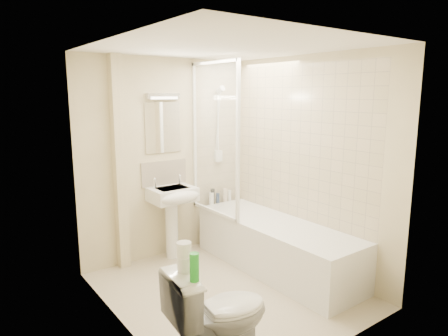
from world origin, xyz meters
TOP-DOWN VIEW (x-y plane):
  - floor at (0.00, 0.00)m, footprint 2.50×2.50m
  - wall_back at (0.00, 1.25)m, footprint 2.20×0.02m
  - wall_left at (-1.10, 0.00)m, footprint 0.02×2.50m
  - wall_right at (1.10, 0.00)m, footprint 0.02×2.50m
  - ceiling at (0.00, 0.00)m, footprint 2.20×2.50m
  - tile_back at (0.75, 1.24)m, footprint 0.70×0.01m
  - tile_right at (1.09, 0.09)m, footprint 0.01×2.10m
  - pipe_boxing at (-0.62, 1.19)m, footprint 0.12×0.12m
  - splashback at (-0.04, 1.24)m, footprint 0.60×0.02m
  - mirror at (-0.04, 1.24)m, footprint 0.46×0.01m
  - strip_light at (-0.04, 1.22)m, footprint 0.42×0.07m
  - bathtub at (0.75, 0.09)m, footprint 0.70×2.10m
  - shower_screen at (0.40, 0.80)m, footprint 0.04×0.92m
  - shower_fixture at (0.75, 1.19)m, footprint 0.10×0.16m
  - pedestal_sink at (-0.04, 1.01)m, footprint 0.52×0.48m
  - bottle_white_a at (0.60, 1.16)m, footprint 0.06×0.06m
  - bottle_black_b at (0.62, 1.16)m, footprint 0.06×0.06m
  - bottle_blue at (0.70, 1.16)m, footprint 0.05×0.05m
  - bottle_cream at (0.83, 1.16)m, footprint 0.06×0.06m
  - bottle_white_b at (0.90, 1.16)m, footprint 0.05×0.05m
  - toilet at (-0.72, -0.85)m, footprint 0.61×0.86m
  - toilet_roll_lower at (-0.96, -0.79)m, footprint 0.12×0.12m
  - toilet_roll_upper at (-0.96, -0.78)m, footprint 0.10×0.10m
  - green_bottle at (-0.99, -0.95)m, footprint 0.06×0.06m

SIDE VIEW (x-z plane):
  - floor at x=0.00m, z-range 0.00..0.00m
  - bathtub at x=0.75m, z-range 0.01..0.56m
  - toilet at x=-0.72m, z-range 0.00..0.77m
  - bottle_blue at x=0.70m, z-range 0.55..0.68m
  - bottle_white_b at x=0.90m, z-range 0.55..0.69m
  - bottle_white_a at x=0.60m, z-range 0.55..0.71m
  - bottle_cream at x=0.83m, z-range 0.55..0.73m
  - bottle_black_b at x=0.62m, z-range 0.55..0.75m
  - pedestal_sink at x=-0.04m, z-range 0.20..1.21m
  - toilet_roll_lower at x=-0.96m, z-range 0.77..0.88m
  - green_bottle at x=-0.99m, z-range 0.77..0.97m
  - toilet_roll_upper at x=-0.96m, z-range 0.88..0.98m
  - splashback at x=-0.04m, z-range 0.88..1.18m
  - wall_back at x=0.00m, z-range 0.00..2.40m
  - wall_left at x=-1.10m, z-range 0.00..2.40m
  - wall_right at x=1.10m, z-range 0.00..2.40m
  - pipe_boxing at x=-0.62m, z-range 0.00..2.40m
  - tile_back at x=0.75m, z-range 0.55..2.30m
  - tile_right at x=1.09m, z-range 0.55..2.30m
  - shower_screen at x=0.40m, z-range 0.55..2.35m
  - shower_fixture at x=0.75m, z-range 1.05..2.04m
  - mirror at x=-0.04m, z-range 1.28..1.88m
  - strip_light at x=-0.04m, z-range 1.92..1.98m
  - ceiling at x=0.00m, z-range 2.39..2.41m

